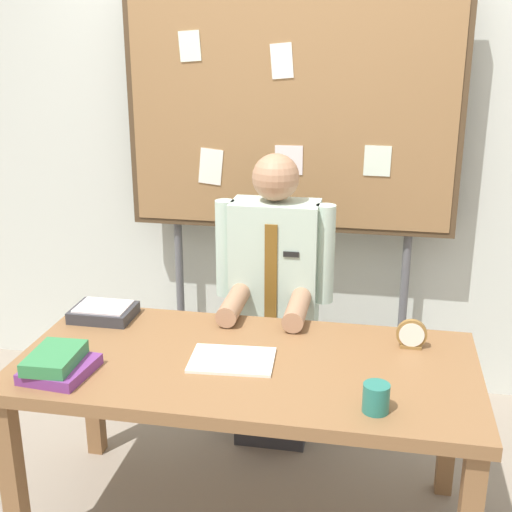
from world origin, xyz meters
TOP-DOWN VIEW (x-y plane):
  - back_wall at (0.00, 1.31)m, footprint 6.40×0.08m
  - desk at (0.00, 0.00)m, footprint 1.73×0.83m
  - person at (0.00, 0.66)m, footprint 0.55×0.56m
  - bulletin_board at (-0.00, 1.11)m, footprint 1.68×0.09m
  - book_stack at (-0.65, -0.24)m, footprint 0.24×0.26m
  - open_notebook at (-0.05, -0.02)m, footprint 0.33×0.25m
  - desk_clock at (0.61, 0.22)m, footprint 0.12×0.04m
  - coffee_mug at (0.49, -0.28)m, footprint 0.09×0.09m
  - paper_tray at (-0.69, 0.27)m, footprint 0.26×0.20m

SIDE VIEW (x-z plane):
  - desk at x=0.00m, z-range 0.29..1.02m
  - person at x=0.00m, z-range -0.05..1.36m
  - open_notebook at x=-0.05m, z-range 0.74..0.75m
  - paper_tray at x=-0.69m, z-range 0.74..0.79m
  - book_stack at x=-0.65m, z-range 0.73..0.82m
  - coffee_mug at x=0.49m, z-range 0.74..0.84m
  - desk_clock at x=0.61m, z-range 0.73..0.85m
  - back_wall at x=0.00m, z-range 0.00..2.70m
  - bulletin_board at x=0.00m, z-range 0.45..2.62m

